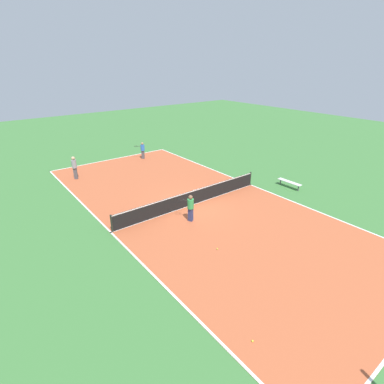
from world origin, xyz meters
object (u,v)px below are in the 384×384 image
(bench, at_px, (289,182))
(tennis_ball_midcourt, at_px, (217,249))
(tennis_ball_left_sideline, at_px, (253,341))
(tennis_net, at_px, (192,197))
(player_near_blue, at_px, (143,149))
(player_far_green, at_px, (190,206))
(player_baseline_gray, at_px, (74,166))

(bench, relative_size, tennis_ball_midcourt, 26.80)
(tennis_ball_left_sideline, bearing_deg, bench, -148.90)
(tennis_net, bearing_deg, tennis_ball_midcourt, 66.23)
(bench, distance_m, player_near_blue, 13.48)
(bench, xyz_separation_m, player_near_blue, (4.92, -12.54, 0.50))
(player_far_green, xyz_separation_m, player_near_blue, (-3.70, -12.10, -0.03))
(tennis_net, distance_m, player_baseline_gray, 10.05)
(tennis_net, bearing_deg, player_near_blue, -102.68)
(bench, xyz_separation_m, player_baseline_gray, (11.58, -11.08, 0.66))
(bench, relative_size, player_near_blue, 1.19)
(player_near_blue, height_order, tennis_ball_midcourt, player_near_blue)
(player_near_blue, bearing_deg, tennis_ball_midcourt, 111.91)
(bench, bearing_deg, player_near_blue, -158.57)
(player_far_green, xyz_separation_m, player_baseline_gray, (2.96, -10.64, 0.12))
(tennis_net, height_order, tennis_ball_left_sideline, tennis_net)
(tennis_net, relative_size, bench, 5.93)
(tennis_net, height_order, player_near_blue, player_near_blue)
(player_baseline_gray, bearing_deg, bench, -16.64)
(player_far_green, distance_m, tennis_ball_midcourt, 3.27)
(bench, height_order, player_near_blue, player_near_blue)
(player_far_green, relative_size, player_near_blue, 1.03)
(bench, bearing_deg, tennis_ball_midcourt, -74.24)
(player_baseline_gray, bearing_deg, player_near_blue, 39.44)
(bench, xyz_separation_m, tennis_ball_midcourt, (9.33, 2.63, -0.34))
(tennis_ball_midcourt, bearing_deg, bench, -164.24)
(player_far_green, distance_m, player_baseline_gray, 11.05)
(tennis_net, distance_m, tennis_ball_left_sideline, 10.30)
(bench, bearing_deg, tennis_net, -105.37)
(player_far_green, bearing_deg, bench, -118.03)
(tennis_ball_left_sideline, bearing_deg, player_near_blue, -109.52)
(tennis_net, relative_size, player_near_blue, 7.04)
(player_near_blue, xyz_separation_m, tennis_ball_midcourt, (4.41, 15.17, -0.84))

